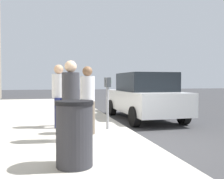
# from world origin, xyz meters

# --- Properties ---
(ground_plane) EXTENTS (80.00, 80.00, 0.00)m
(ground_plane) POSITION_xyz_m (0.00, 0.00, 0.00)
(ground_plane) COLOR #38383A
(ground_plane) RESTS_ON ground
(sidewalk_slab) EXTENTS (28.00, 6.00, 0.15)m
(sidewalk_slab) POSITION_xyz_m (0.00, 3.00, 0.07)
(sidewalk_slab) COLOR #B7B2A8
(sidewalk_slab) RESTS_ON ground_plane
(parking_meter) EXTENTS (0.36, 0.12, 1.41)m
(parking_meter) POSITION_xyz_m (1.49, 0.60, 1.17)
(parking_meter) COLOR gray
(parking_meter) RESTS_ON sidewalk_slab
(pedestrian_at_meter) EXTENTS (0.47, 0.37, 1.69)m
(pedestrian_at_meter) POSITION_xyz_m (1.13, 1.20, 1.13)
(pedestrian_at_meter) COLOR #726656
(pedestrian_at_meter) RESTS_ON sidewalk_slab
(pedestrian_bystander) EXTENTS (0.38, 0.46, 1.76)m
(pedestrian_bystander) POSITION_xyz_m (0.38, 1.68, 1.19)
(pedestrian_bystander) COLOR #47474C
(pedestrian_bystander) RESTS_ON sidewalk_slab
(parking_officer) EXTENTS (0.52, 0.39, 1.78)m
(parking_officer) POSITION_xyz_m (2.16, 1.88, 1.20)
(parking_officer) COLOR #191E4C
(parking_officer) RESTS_ON sidewalk_slab
(parked_sedan_near) EXTENTS (4.42, 2.01, 1.77)m
(parked_sedan_near) POSITION_xyz_m (3.78, -1.35, 0.89)
(parked_sedan_near) COLOR silver
(parked_sedan_near) RESTS_ON ground_plane
(trash_bin) EXTENTS (0.59, 0.59, 1.01)m
(trash_bin) POSITION_xyz_m (-1.29, 1.76, 0.66)
(trash_bin) COLOR #2D2D33
(trash_bin) RESTS_ON sidewalk_slab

